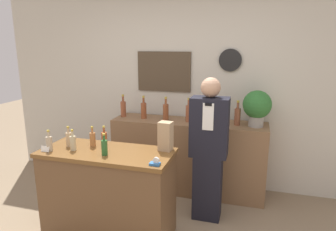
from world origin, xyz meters
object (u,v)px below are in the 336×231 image
object	(u,v)px
paper_bag	(166,136)
shopkeeper	(209,151)
potted_plant	(257,106)
tape_dispenser	(155,163)

from	to	relation	value
paper_bag	shopkeeper	bearing A→B (deg)	48.53
shopkeeper	potted_plant	world-z (taller)	shopkeeper
paper_bag	potted_plant	bearing A→B (deg)	48.97
paper_bag	tape_dispenser	xyz separation A→B (m)	(0.02, -0.39, -0.12)
potted_plant	paper_bag	xyz separation A→B (m)	(-0.84, -0.97, -0.15)
potted_plant	tape_dispenser	size ratio (longest dim) A/B	4.83
shopkeeper	paper_bag	size ratio (longest dim) A/B	5.59
shopkeeper	paper_bag	distance (m)	0.61
paper_bag	tape_dispenser	size ratio (longest dim) A/B	3.15
shopkeeper	tape_dispenser	size ratio (longest dim) A/B	17.59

